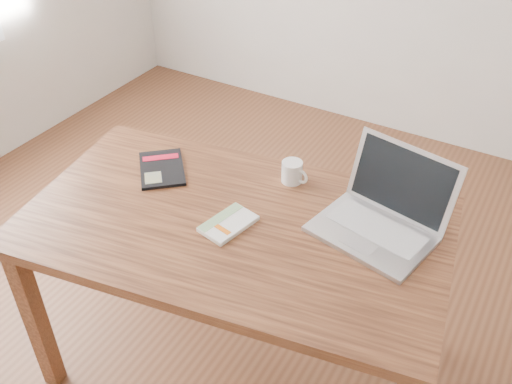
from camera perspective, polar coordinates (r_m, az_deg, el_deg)
The scene contains 6 objects.
room at distance 1.78m, azimuth -5.00°, elevation 16.33°, with size 4.04×4.04×2.70m.
desk at distance 1.98m, azimuth -2.14°, elevation -4.87°, with size 1.54×1.03×0.75m.
white_guidebook at distance 1.89m, azimuth -2.78°, elevation -3.19°, with size 0.15×0.21×0.02m.
black_guidebook at distance 2.18m, azimuth -9.40°, elevation 2.33°, with size 0.28×0.29×0.01m.
laptop at distance 1.90m, azimuth 12.51°, elevation -2.27°, with size 0.43×0.39×0.26m.
coffee_mug at distance 2.07m, azimuth 3.68°, elevation 2.04°, with size 0.11×0.08×0.08m.
Camera 1 is at (0.89, -1.36, 1.98)m, focal length 40.00 mm.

